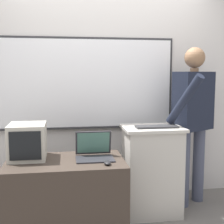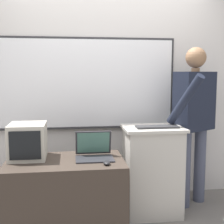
{
  "view_description": "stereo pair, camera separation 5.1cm",
  "coord_description": "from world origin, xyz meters",
  "px_view_note": "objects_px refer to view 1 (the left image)",
  "views": [
    {
      "loc": [
        -0.46,
        -2.56,
        1.48
      ],
      "look_at": [
        -0.01,
        0.34,
        1.11
      ],
      "focal_mm": 50.0,
      "sensor_mm": 36.0,
      "label": 1
    },
    {
      "loc": [
        -0.41,
        -2.57,
        1.48
      ],
      "look_at": [
        -0.01,
        0.34,
        1.11
      ],
      "focal_mm": 50.0,
      "sensor_mm": 36.0,
      "label": 2
    }
  ],
  "objects_px": {
    "wireless_keyboard": "(157,127)",
    "computer_mouse_by_laptop": "(107,163)",
    "crt_monitor": "(28,141)",
    "lectern_podium": "(152,170)",
    "person_presenter": "(193,114)",
    "laptop": "(94,150)",
    "side_desk": "(66,197)"
  },
  "relations": [
    {
      "from": "wireless_keyboard",
      "to": "computer_mouse_by_laptop",
      "type": "bearing_deg",
      "value": -143.66
    },
    {
      "from": "computer_mouse_by_laptop",
      "to": "crt_monitor",
      "type": "height_order",
      "value": "crt_monitor"
    },
    {
      "from": "wireless_keyboard",
      "to": "lectern_podium",
      "type": "bearing_deg",
      "value": 114.06
    },
    {
      "from": "person_presenter",
      "to": "laptop",
      "type": "relative_size",
      "value": 5.08
    },
    {
      "from": "lectern_podium",
      "to": "side_desk",
      "type": "bearing_deg",
      "value": -162.42
    },
    {
      "from": "crt_monitor",
      "to": "side_desk",
      "type": "bearing_deg",
      "value": -19.1
    },
    {
      "from": "crt_monitor",
      "to": "computer_mouse_by_laptop",
      "type": "bearing_deg",
      "value": -23.82
    },
    {
      "from": "crt_monitor",
      "to": "wireless_keyboard",
      "type": "bearing_deg",
      "value": 4.8
    },
    {
      "from": "wireless_keyboard",
      "to": "computer_mouse_by_laptop",
      "type": "height_order",
      "value": "wireless_keyboard"
    },
    {
      "from": "person_presenter",
      "to": "crt_monitor",
      "type": "relative_size",
      "value": 4.72
    },
    {
      "from": "laptop",
      "to": "computer_mouse_by_laptop",
      "type": "xyz_separation_m",
      "value": [
        0.09,
        -0.25,
        -0.05
      ]
    },
    {
      "from": "laptop",
      "to": "wireless_keyboard",
      "type": "xyz_separation_m",
      "value": [
        0.65,
        0.16,
        0.18
      ]
    },
    {
      "from": "laptop",
      "to": "crt_monitor",
      "type": "xyz_separation_m",
      "value": [
        -0.61,
        0.06,
        0.09
      ]
    },
    {
      "from": "side_desk",
      "to": "person_presenter",
      "type": "xyz_separation_m",
      "value": [
        1.41,
        0.46,
        0.69
      ]
    },
    {
      "from": "person_presenter",
      "to": "computer_mouse_by_laptop",
      "type": "relative_size",
      "value": 17.59
    },
    {
      "from": "person_presenter",
      "to": "laptop",
      "type": "height_order",
      "value": "person_presenter"
    },
    {
      "from": "lectern_podium",
      "to": "wireless_keyboard",
      "type": "relative_size",
      "value": 2.17
    },
    {
      "from": "side_desk",
      "to": "crt_monitor",
      "type": "xyz_separation_m",
      "value": [
        -0.34,
        0.12,
        0.51
      ]
    },
    {
      "from": "person_presenter",
      "to": "crt_monitor",
      "type": "height_order",
      "value": "person_presenter"
    },
    {
      "from": "laptop",
      "to": "wireless_keyboard",
      "type": "relative_size",
      "value": 0.81
    },
    {
      "from": "lectern_podium",
      "to": "person_presenter",
      "type": "bearing_deg",
      "value": 18.56
    },
    {
      "from": "laptop",
      "to": "crt_monitor",
      "type": "bearing_deg",
      "value": 174.55
    },
    {
      "from": "laptop",
      "to": "side_desk",
      "type": "bearing_deg",
      "value": -167.42
    },
    {
      "from": "lectern_podium",
      "to": "computer_mouse_by_laptop",
      "type": "bearing_deg",
      "value": -138.54
    },
    {
      "from": "person_presenter",
      "to": "computer_mouse_by_laptop",
      "type": "bearing_deg",
      "value": -176.68
    },
    {
      "from": "person_presenter",
      "to": "side_desk",
      "type": "bearing_deg",
      "value": 169.63
    },
    {
      "from": "wireless_keyboard",
      "to": "computer_mouse_by_laptop",
      "type": "distance_m",
      "value": 0.74
    },
    {
      "from": "side_desk",
      "to": "lectern_podium",
      "type": "bearing_deg",
      "value": 17.58
    },
    {
      "from": "lectern_podium",
      "to": "wireless_keyboard",
      "type": "height_order",
      "value": "wireless_keyboard"
    },
    {
      "from": "crt_monitor",
      "to": "person_presenter",
      "type": "bearing_deg",
      "value": 10.94
    },
    {
      "from": "person_presenter",
      "to": "computer_mouse_by_laptop",
      "type": "distance_m",
      "value": 1.28
    },
    {
      "from": "wireless_keyboard",
      "to": "computer_mouse_by_laptop",
      "type": "xyz_separation_m",
      "value": [
        -0.56,
        -0.41,
        -0.23
      ]
    }
  ]
}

